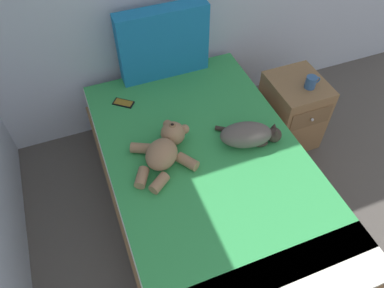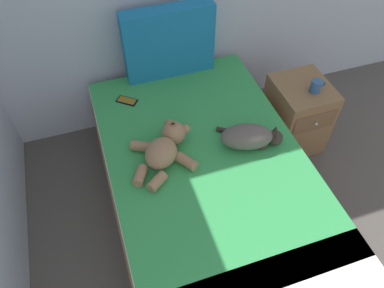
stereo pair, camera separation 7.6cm
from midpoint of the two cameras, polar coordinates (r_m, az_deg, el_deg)
name	(u,v)px [view 1 (the left image)]	position (r m, az deg, el deg)	size (l,w,h in m)	color
bed	(207,186)	(2.58, 1.54, -6.43)	(1.28, 2.07, 0.56)	olive
patterned_cushion	(163,43)	(2.84, -5.25, 15.23)	(0.68, 0.14, 0.54)	#1972AD
cat	(249,135)	(2.42, 7.86, 1.40)	(0.42, 0.33, 0.15)	#59514C
teddy_bear	(165,149)	(2.32, -5.13, -0.76)	(0.45, 0.48, 0.17)	#937051
cell_phone	(123,103)	(2.76, -11.31, 6.21)	(0.16, 0.15, 0.01)	black
nightstand	(292,111)	(3.12, 14.42, 4.92)	(0.41, 0.48, 0.59)	olive
mug	(311,82)	(2.88, 17.16, 9.09)	(0.12, 0.08, 0.09)	#33598C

